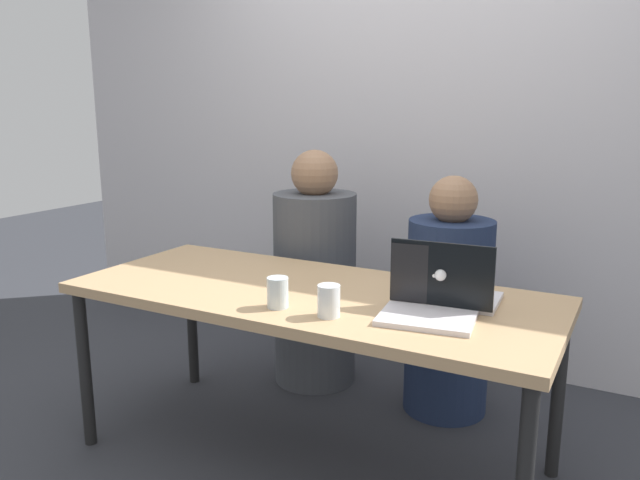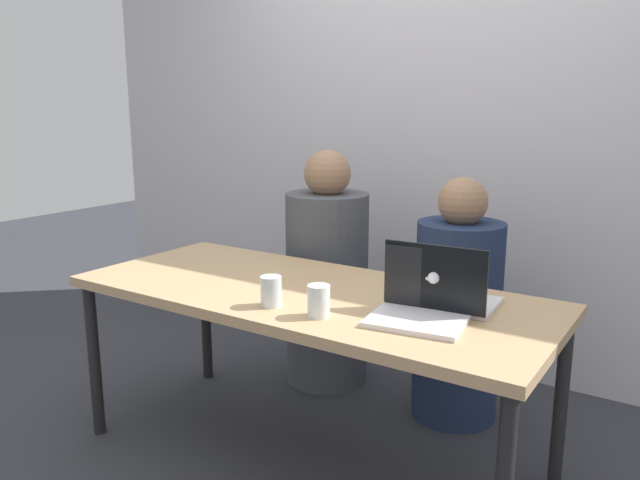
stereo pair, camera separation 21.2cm
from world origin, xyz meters
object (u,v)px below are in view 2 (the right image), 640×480
person_on_right (457,313)px  water_glass_center (271,293)px  person_on_left (327,281)px  laptop_back_right (442,293)px  water_glass_right (319,303)px  laptop_front_right (421,306)px

person_on_right → water_glass_center: 1.00m
person_on_right → water_glass_center: size_ratio=10.21×
person_on_left → water_glass_center: size_ratio=11.03×
laptop_back_right → water_glass_center: laptop_back_right is taller
water_glass_right → water_glass_center: bearing=179.8°
water_glass_center → water_glass_right: size_ratio=0.99×
person_on_right → water_glass_right: 0.95m
laptop_back_right → water_glass_right: size_ratio=3.43×
person_on_right → water_glass_right: bearing=83.1°
person_on_left → person_on_right: person_on_left is taller
person_on_left → water_glass_right: bearing=119.6°
water_glass_center → water_glass_right: bearing=-0.2°
person_on_right → water_glass_right: person_on_right is taller
water_glass_center → water_glass_right: 0.20m
person_on_left → laptop_back_right: bearing=143.8°
laptop_front_right → person_on_right: bearing=93.6°
person_on_left → person_on_right: size_ratio=1.08×
water_glass_center → water_glass_right: same height
water_glass_right → laptop_back_right: bearing=46.6°
person_on_right → water_glass_right: (-0.15, -0.90, 0.27)m
laptop_front_right → water_glass_center: laptop_front_right is taller
person_on_left → laptop_front_right: size_ratio=3.55×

